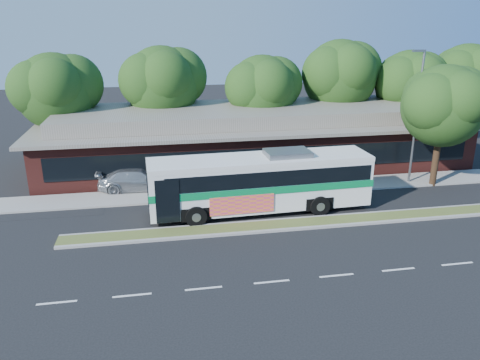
{
  "coord_description": "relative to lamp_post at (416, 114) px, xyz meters",
  "views": [
    {
      "loc": [
        -7.55,
        -22.39,
        10.93
      ],
      "look_at": [
        -2.97,
        3.05,
        2.0
      ],
      "focal_mm": 35.0,
      "sensor_mm": 36.0,
      "label": 1
    }
  ],
  "objects": [
    {
      "name": "ground",
      "position": [
        -9.56,
        -6.0,
        -4.9
      ],
      "size": [
        120.0,
        120.0,
        0.0
      ],
      "primitive_type": "plane",
      "color": "black",
      "rests_on": "ground"
    },
    {
      "name": "sidewalk_tree",
      "position": [
        1.82,
        -0.57,
        0.74
      ],
      "size": [
        6.01,
        5.39,
        8.21
      ],
      "color": "black",
      "rests_on": "ground"
    },
    {
      "name": "tree_bg_c",
      "position": [
        -8.16,
        9.13,
        0.69
      ],
      "size": [
        6.24,
        5.6,
        8.26
      ],
      "color": "black",
      "rests_on": "ground"
    },
    {
      "name": "sidewalk",
      "position": [
        -9.56,
        0.4,
        -4.84
      ],
      "size": [
        44.0,
        2.6,
        0.12
      ],
      "primitive_type": "cube",
      "color": "gray",
      "rests_on": "ground"
    },
    {
      "name": "tree_bg_f",
      "position": [
        10.87,
        10.14,
        1.16
      ],
      "size": [
        6.69,
        6.0,
        8.92
      ],
      "color": "black",
      "rests_on": "ground"
    },
    {
      "name": "median_strip",
      "position": [
        -9.56,
        -5.4,
        -4.83
      ],
      "size": [
        26.0,
        1.1,
        0.15
      ],
      "primitive_type": "cube",
      "color": "#515624",
      "rests_on": "ground"
    },
    {
      "name": "plaza_building",
      "position": [
        -9.56,
        6.99,
        -2.77
      ],
      "size": [
        33.2,
        11.2,
        4.45
      ],
      "color": "#56201B",
      "rests_on": "ground"
    },
    {
      "name": "transit_bus",
      "position": [
        -11.28,
        -3.08,
        -2.86
      ],
      "size": [
        13.17,
        3.41,
        3.67
      ],
      "rotation": [
        0.0,
        0.0,
        0.04
      ],
      "color": "silver",
      "rests_on": "ground"
    },
    {
      "name": "tree_bg_b",
      "position": [
        -16.13,
        10.14,
        1.24
      ],
      "size": [
        6.69,
        6.0,
        9.0
      ],
      "color": "black",
      "rests_on": "ground"
    },
    {
      "name": "tree_bg_a",
      "position": [
        -24.15,
        9.14,
        0.97
      ],
      "size": [
        6.47,
        5.8,
        8.63
      ],
      "color": "black",
      "rests_on": "ground"
    },
    {
      "name": "tree_bg_e",
      "position": [
        4.85,
        9.14,
        0.84
      ],
      "size": [
        6.47,
        5.8,
        8.5
      ],
      "color": "black",
      "rests_on": "ground"
    },
    {
      "name": "parking_lot",
      "position": [
        -27.56,
        4.0,
        -4.9
      ],
      "size": [
        14.0,
        12.0,
        0.01
      ],
      "primitive_type": "cube",
      "color": "black",
      "rests_on": "ground"
    },
    {
      "name": "tree_bg_d",
      "position": [
        -1.12,
        10.15,
        1.52
      ],
      "size": [
        6.91,
        6.2,
        9.37
      ],
      "color": "black",
      "rests_on": "ground"
    },
    {
      "name": "lamp_post",
      "position": [
        0.0,
        0.0,
        0.0
      ],
      "size": [
        0.93,
        0.18,
        9.07
      ],
      "color": "slate",
      "rests_on": "ground"
    },
    {
      "name": "sedan",
      "position": [
        -18.56,
        1.92,
        -4.13
      ],
      "size": [
        5.46,
        2.52,
        1.55
      ],
      "primitive_type": "imported",
      "rotation": [
        0.0,
        0.0,
        1.5
      ],
      "color": "#A5A8AC",
      "rests_on": "ground"
    }
  ]
}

